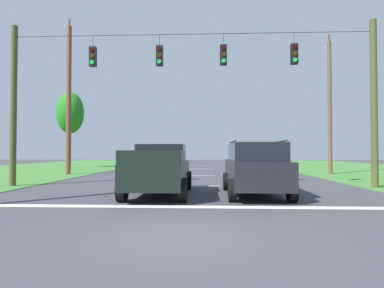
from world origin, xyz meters
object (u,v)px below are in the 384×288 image
object	(u,v)px
overhead_signal_span	(190,95)
suv_black	(255,167)
tree_roadside_right	(70,113)
pickup_truck	(160,169)
utility_pole_near_left	(69,99)
distant_car_crossing_white	(253,162)
utility_pole_mid_right	(330,105)

from	to	relation	value
overhead_signal_span	suv_black	size ratio (longest dim) A/B	3.60
suv_black	tree_roadside_right	xyz separation A→B (m)	(-15.89, 20.45, 4.61)
pickup_truck	utility_pole_near_left	world-z (taller)	utility_pole_near_left
pickup_truck	distant_car_crossing_white	distance (m)	16.57
distant_car_crossing_white	tree_roadside_right	size ratio (longest dim) A/B	0.55
overhead_signal_span	pickup_truck	bearing A→B (deg)	-111.43
pickup_truck	utility_pole_near_left	bearing A→B (deg)	127.89
pickup_truck	suv_black	distance (m)	3.64
tree_roadside_right	distant_car_crossing_white	bearing A→B (deg)	-14.81
overhead_signal_span	utility_pole_near_left	world-z (taller)	utility_pole_near_left
overhead_signal_span	tree_roadside_right	size ratio (longest dim) A/B	2.20
overhead_signal_span	suv_black	xyz separation A→B (m)	(2.60, -2.78, -3.26)
suv_black	distant_car_crossing_white	distance (m)	15.83
tree_roadside_right	pickup_truck	bearing A→B (deg)	-58.85
pickup_truck	tree_roadside_right	bearing A→B (deg)	121.15
pickup_truck	utility_pole_near_left	xyz separation A→B (m)	(-8.22, 10.56, 4.57)
utility_pole_mid_right	distant_car_crossing_white	bearing A→B (deg)	142.36
utility_pole_near_left	pickup_truck	bearing A→B (deg)	-52.11
utility_pole_mid_right	tree_roadside_right	xyz separation A→B (m)	(-23.15, 8.69, 0.60)
suv_black	utility_pole_mid_right	xyz separation A→B (m)	(7.26, 11.77, 4.00)
distant_car_crossing_white	suv_black	bearing A→B (deg)	-97.94
utility_pole_mid_right	tree_roadside_right	distance (m)	24.74
suv_black	tree_roadside_right	distance (m)	26.31
distant_car_crossing_white	utility_pole_near_left	bearing A→B (deg)	-160.58
suv_black	utility_pole_near_left	size ratio (longest dim) A/B	0.42
overhead_signal_span	distant_car_crossing_white	world-z (taller)	overhead_signal_span
overhead_signal_span	tree_roadside_right	distance (m)	22.15
utility_pole_near_left	distant_car_crossing_white	bearing A→B (deg)	19.42
pickup_truck	utility_pole_near_left	size ratio (longest dim) A/B	0.48
overhead_signal_span	suv_black	bearing A→B (deg)	-46.88
overhead_signal_span	pickup_truck	size ratio (longest dim) A/B	3.19
overhead_signal_span	distant_car_crossing_white	size ratio (longest dim) A/B	3.98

